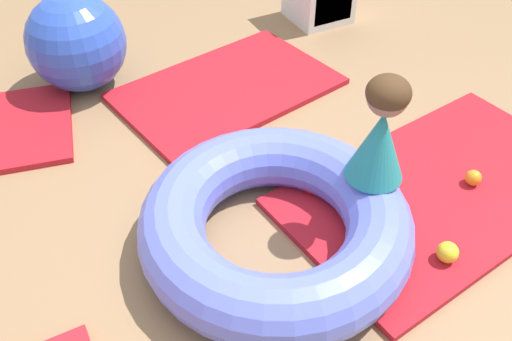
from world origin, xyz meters
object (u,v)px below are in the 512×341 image
(inflatable_cushion, at_px, (275,224))
(exercise_ball_large, at_px, (76,43))
(play_ball_yellow, at_px, (448,252))
(child_in_teal, at_px, (381,131))
(play_ball_orange, at_px, (473,178))
(play_ball_red, at_px, (312,185))

(inflatable_cushion, xyz_separation_m, exercise_ball_large, (-0.45, 1.88, 0.16))
(inflatable_cushion, bearing_deg, play_ball_yellow, -35.89)
(child_in_teal, height_order, play_ball_orange, child_in_teal)
(play_ball_red, bearing_deg, play_ball_yellow, -65.15)
(child_in_teal, bearing_deg, play_ball_yellow, -134.70)
(play_ball_red, xyz_separation_m, exercise_ball_large, (-0.79, 1.67, 0.24))
(play_ball_orange, xyz_separation_m, play_ball_yellow, (-0.49, -0.34, 0.01))
(play_ball_red, bearing_deg, play_ball_orange, -23.59)
(inflatable_cushion, height_order, exercise_ball_large, exercise_ball_large)
(play_ball_orange, xyz_separation_m, exercise_ball_large, (-1.60, 2.02, 0.24))
(play_ball_yellow, relative_size, play_ball_red, 1.09)
(inflatable_cushion, xyz_separation_m, play_ball_yellow, (0.66, -0.48, -0.07))
(play_ball_red, relative_size, exercise_ball_large, 0.15)
(inflatable_cushion, relative_size, play_ball_red, 13.87)
(play_ball_orange, bearing_deg, play_ball_yellow, -145.53)
(play_ball_orange, height_order, exercise_ball_large, exercise_ball_large)
(play_ball_orange, bearing_deg, play_ball_red, 156.41)
(play_ball_yellow, bearing_deg, child_in_teal, 111.53)
(exercise_ball_large, bearing_deg, play_ball_yellow, -64.68)
(inflatable_cushion, xyz_separation_m, play_ball_red, (0.34, 0.21, -0.07))
(play_ball_orange, bearing_deg, child_in_teal, 173.06)
(inflatable_cushion, distance_m, play_ball_yellow, 0.82)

